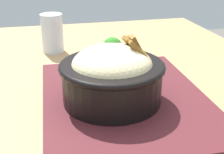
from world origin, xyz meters
name	(u,v)px	position (x,y,z in m)	size (l,w,h in m)	color
table	(121,127)	(0.00, 0.00, 0.68)	(1.28, 0.87, 0.75)	#99754C
placemat	(124,96)	(0.00, -0.01, 0.75)	(0.42, 0.32, 0.00)	#47191E
bowl	(112,74)	(-0.01, 0.02, 0.80)	(0.20, 0.20, 0.13)	black
fork	(119,72)	(0.12, -0.02, 0.75)	(0.02, 0.13, 0.00)	#BDBDBD
drinking_glass	(52,36)	(0.32, 0.12, 0.79)	(0.06, 0.06, 0.11)	silver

